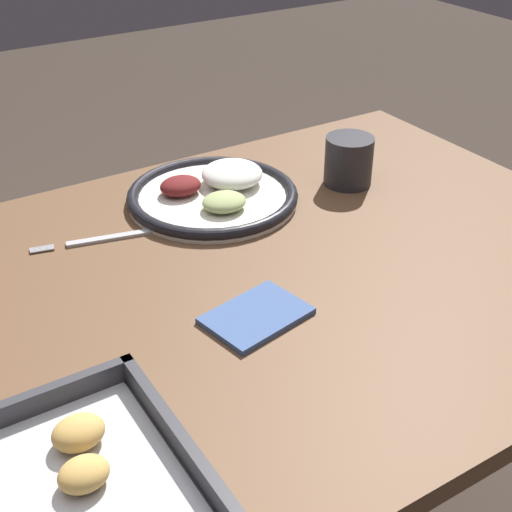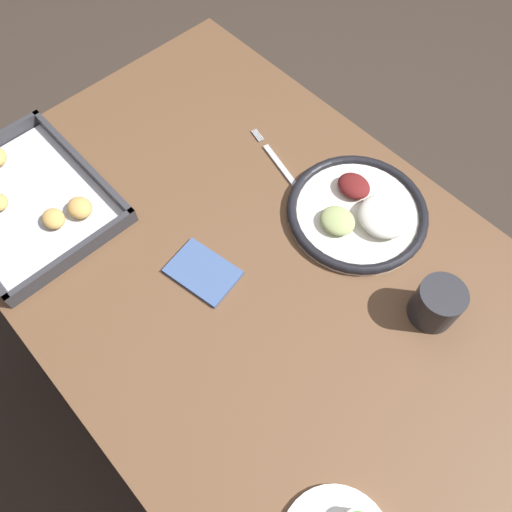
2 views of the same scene
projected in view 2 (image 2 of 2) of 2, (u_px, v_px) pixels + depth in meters
ground_plane at (251, 367)px, 1.61m from camera, size 8.00×8.00×0.00m
dining_table at (248, 281)px, 1.06m from camera, size 1.19×0.81×0.74m
dinner_plate at (360, 212)px, 0.99m from camera, size 0.28×0.28×0.05m
fork at (281, 167)px, 1.06m from camera, size 0.21×0.06×0.00m
baking_tray at (26, 199)px, 1.01m from camera, size 0.37×0.28×0.04m
drinking_cup at (437, 304)px, 0.86m from camera, size 0.08×0.08×0.08m
napkin at (203, 272)px, 0.94m from camera, size 0.14×0.11×0.01m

